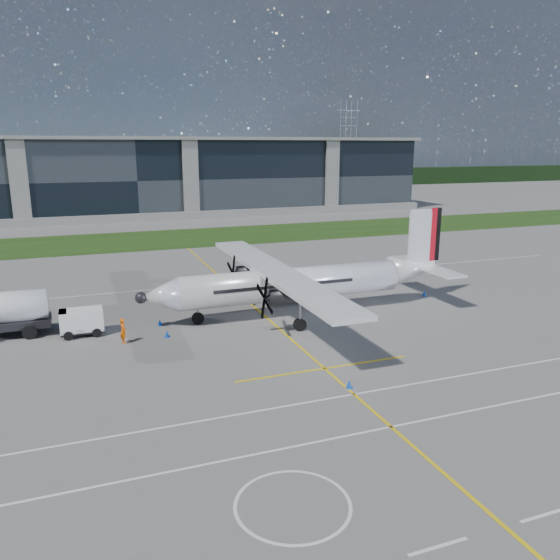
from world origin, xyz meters
name	(u,v)px	position (x,y,z in m)	size (l,w,h in m)	color
ground	(165,249)	(0.00, 40.00, 0.00)	(400.00, 400.00, 0.00)	#625F5C
grass_strip	(157,239)	(0.00, 48.00, 0.02)	(400.00, 18.00, 0.04)	#1E3B10
terminal_building	(132,178)	(0.00, 80.00, 7.50)	(120.00, 20.00, 15.00)	black
tree_line	(113,182)	(0.00, 140.00, 3.00)	(400.00, 6.00, 6.00)	black
pylon_east	(348,143)	(85.00, 150.00, 15.00)	(9.00, 4.60, 30.00)	gray
yellow_taxiway_centerline	(250,303)	(3.00, 10.00, 0.01)	(0.20, 70.00, 0.01)	yellow
white_lane_line	(338,438)	(0.00, -14.00, 0.01)	(90.00, 0.15, 0.01)	white
turboprop_aircraft	(303,264)	(6.37, 5.74, 4.23)	(27.21, 28.22, 8.47)	white
baggage_tug	(82,322)	(-11.43, 6.28, 0.99)	(3.31, 1.99, 1.99)	white
ground_crew_person	(123,329)	(-8.67, 3.33, 1.08)	(0.88, 0.63, 2.16)	#F25907
safety_cone_nose_stbd	(160,322)	(-5.62, 6.46, 0.25)	(0.36, 0.36, 0.50)	#0B44C1
safety_cone_stbdwing	(222,276)	(3.09, 20.31, 0.25)	(0.36, 0.36, 0.50)	#0B44C1
safety_cone_tail	(424,293)	(19.30, 6.50, 0.25)	(0.36, 0.36, 0.50)	#0B44C1
safety_cone_nose_port	(167,334)	(-5.53, 3.54, 0.25)	(0.36, 0.36, 0.50)	#0B44C1
safety_cone_portwing	(349,384)	(3.13, -9.15, 0.25)	(0.36, 0.36, 0.50)	#0B44C1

